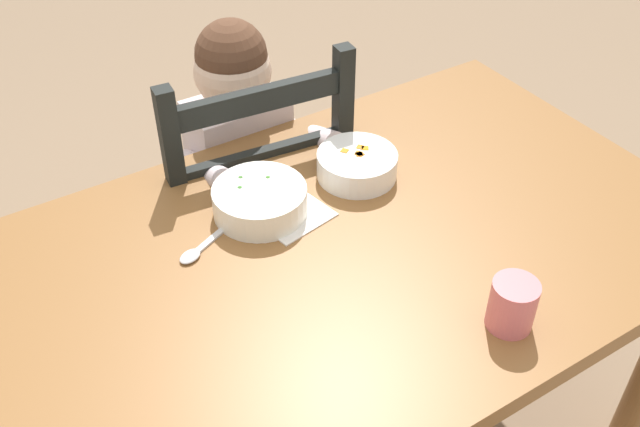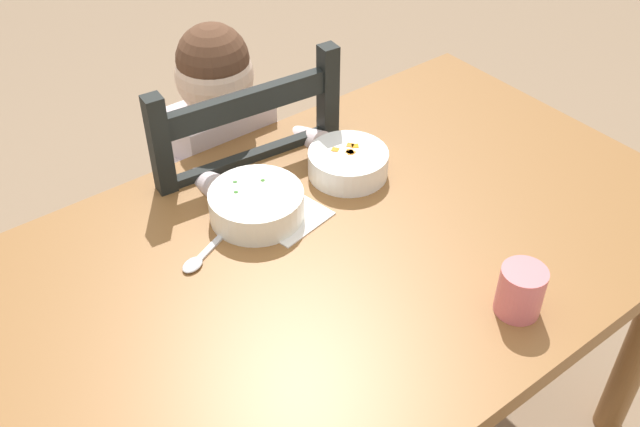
# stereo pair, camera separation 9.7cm
# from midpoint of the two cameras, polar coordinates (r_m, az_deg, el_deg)

# --- Properties ---
(dining_table) EXTENTS (1.50, 0.83, 0.71)m
(dining_table) POSITION_cam_midpoint_polar(r_m,az_deg,el_deg) (1.36, 1.42, -6.54)
(dining_table) COLOR brown
(dining_table) RESTS_ON ground
(dining_chair) EXTENTS (0.46, 0.46, 0.92)m
(dining_chair) POSITION_cam_midpoint_polar(r_m,az_deg,el_deg) (1.80, -4.26, -0.12)
(dining_chair) COLOR black
(dining_chair) RESTS_ON ground
(child_figure) EXTENTS (0.32, 0.31, 0.95)m
(child_figure) POSITION_cam_midpoint_polar(r_m,az_deg,el_deg) (1.69, -4.30, 4.53)
(child_figure) COLOR silver
(child_figure) RESTS_ON ground
(bowl_of_peas) EXTENTS (0.18, 0.18, 0.06)m
(bowl_of_peas) POSITION_cam_midpoint_polar(r_m,az_deg,el_deg) (1.38, -2.73, 1.01)
(bowl_of_peas) COLOR white
(bowl_of_peas) RESTS_ON dining_table
(bowl_of_carrots) EXTENTS (0.16, 0.16, 0.05)m
(bowl_of_carrots) POSITION_cam_midpoint_polar(r_m,az_deg,el_deg) (1.47, 4.81, 3.83)
(bowl_of_carrots) COLOR white
(bowl_of_carrots) RESTS_ON dining_table
(spoon) EXTENTS (0.13, 0.08, 0.01)m
(spoon) POSITION_cam_midpoint_polar(r_m,az_deg,el_deg) (1.32, -7.50, -2.94)
(spoon) COLOR silver
(spoon) RESTS_ON dining_table
(drinking_cup) EXTENTS (0.08, 0.08, 0.09)m
(drinking_cup) POSITION_cam_midpoint_polar(r_m,az_deg,el_deg) (1.21, 17.11, -6.93)
(drinking_cup) COLOR #DD6D73
(drinking_cup) RESTS_ON dining_table
(paper_napkin) EXTENTS (0.15, 0.14, 0.00)m
(paper_napkin) POSITION_cam_midpoint_polar(r_m,az_deg,el_deg) (1.39, -0.19, -0.16)
(paper_napkin) COLOR white
(paper_napkin) RESTS_ON dining_table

